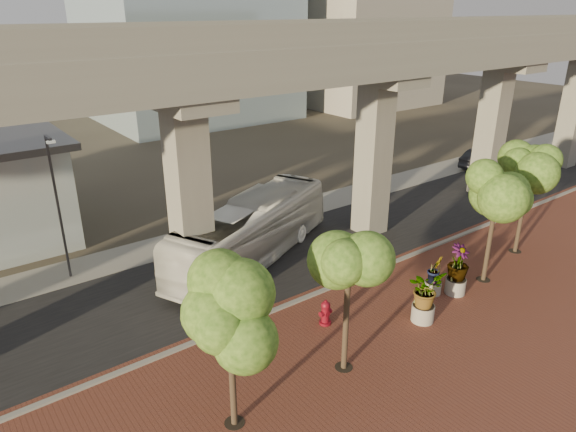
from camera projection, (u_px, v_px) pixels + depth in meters
ground at (315, 270)px, 27.33m from camera, size 160.00×160.00×0.00m
brick_plaza at (437, 343)px, 21.39m from camera, size 70.00×13.00×0.06m
asphalt_road at (292, 256)px, 28.81m from camera, size 90.00×8.00×0.04m
curb_strip at (340, 284)px, 25.82m from camera, size 70.00×0.25×0.16m
far_sidewalk at (241, 225)px, 32.89m from camera, size 90.00×3.00×0.06m
transit_viaduct at (293, 128)px, 26.06m from camera, size 72.00×5.60×12.40m
midrise_block at (363, 15)px, 70.56m from camera, size 18.00×16.00×24.00m
transit_bus at (252, 231)px, 27.82m from camera, size 12.42×7.80×3.44m
parked_car at (480, 159)px, 44.54m from camera, size 4.99×2.33×1.58m
fire_hydrant at (325, 312)px, 22.42m from camera, size 0.59×0.53×1.19m
planter_front at (425, 291)px, 22.30m from camera, size 2.22×2.22×2.45m
planter_right at (458, 265)px, 24.47m from camera, size 2.40×2.40×2.56m
planter_left at (435, 271)px, 24.57m from camera, size 1.81×1.81×1.99m
street_tree_far_west at (229, 316)px, 15.63m from camera, size 3.83×3.83×5.99m
street_tree_near_west at (349, 259)px, 18.10m from camera, size 3.70×3.70×6.42m
street_tree_near_east at (497, 196)px, 24.55m from camera, size 3.89×3.89×6.36m
street_tree_far_east at (530, 170)px, 27.49m from camera, size 3.76×3.76×6.60m
streetlamp_west at (57, 199)px, 24.92m from camera, size 0.37×1.08×7.47m
streetlamp_east at (373, 130)px, 37.40m from camera, size 0.40×1.17×8.08m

